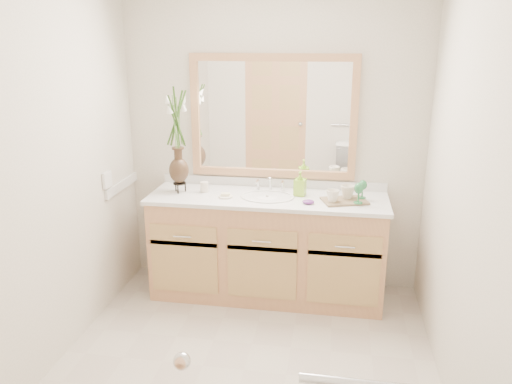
% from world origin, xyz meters
% --- Properties ---
extents(floor, '(2.60, 2.60, 0.00)m').
position_xyz_m(floor, '(0.00, 0.00, 0.00)').
color(floor, beige).
rests_on(floor, ground).
extents(wall_back, '(2.40, 0.02, 2.40)m').
position_xyz_m(wall_back, '(0.00, 1.30, 1.20)').
color(wall_back, silver).
rests_on(wall_back, floor).
extents(wall_front, '(2.40, 0.02, 2.40)m').
position_xyz_m(wall_front, '(0.00, -1.30, 1.20)').
color(wall_front, silver).
rests_on(wall_front, floor).
extents(wall_left, '(0.02, 2.60, 2.40)m').
position_xyz_m(wall_left, '(-1.20, 0.00, 1.20)').
color(wall_left, silver).
rests_on(wall_left, floor).
extents(wall_right, '(0.02, 2.60, 2.40)m').
position_xyz_m(wall_right, '(1.20, 0.00, 1.20)').
color(wall_right, silver).
rests_on(wall_right, floor).
extents(vanity, '(1.80, 0.55, 0.80)m').
position_xyz_m(vanity, '(0.00, 1.01, 0.40)').
color(vanity, tan).
rests_on(vanity, floor).
extents(counter, '(1.84, 0.57, 0.03)m').
position_xyz_m(counter, '(0.00, 1.01, 0.82)').
color(counter, white).
rests_on(counter, vanity).
extents(sink, '(0.38, 0.34, 0.23)m').
position_xyz_m(sink, '(0.00, 1.00, 0.78)').
color(sink, white).
rests_on(sink, counter).
extents(mirror, '(1.32, 0.04, 0.97)m').
position_xyz_m(mirror, '(0.00, 1.28, 1.41)').
color(mirror, white).
rests_on(mirror, wall_back).
extents(switch_plate, '(0.02, 0.12, 0.12)m').
position_xyz_m(switch_plate, '(-1.19, 0.76, 0.98)').
color(switch_plate, white).
rests_on(switch_plate, wall_left).
extents(door, '(0.80, 0.03, 2.00)m').
position_xyz_m(door, '(-0.30, -1.29, 1.00)').
color(door, tan).
rests_on(door, floor).
extents(flower_vase, '(0.18, 0.18, 0.74)m').
position_xyz_m(flower_vase, '(-0.70, 1.02, 1.33)').
color(flower_vase, black).
rests_on(flower_vase, counter).
extents(tumbler, '(0.06, 0.06, 0.08)m').
position_xyz_m(tumbler, '(-0.51, 1.05, 0.87)').
color(tumbler, beige).
rests_on(tumbler, counter).
extents(soap_dish, '(0.11, 0.11, 0.04)m').
position_xyz_m(soap_dish, '(-0.31, 0.93, 0.84)').
color(soap_dish, beige).
rests_on(soap_dish, counter).
extents(soap_bottle, '(0.09, 0.09, 0.17)m').
position_xyz_m(soap_bottle, '(0.24, 1.09, 0.92)').
color(soap_bottle, '#8BC52E').
rests_on(soap_bottle, counter).
extents(purple_dish, '(0.11, 0.10, 0.03)m').
position_xyz_m(purple_dish, '(0.32, 0.88, 0.85)').
color(purple_dish, '#5E2571').
rests_on(purple_dish, counter).
extents(tray, '(0.37, 0.31, 0.02)m').
position_xyz_m(tray, '(0.58, 0.97, 0.84)').
color(tray, brown).
rests_on(tray, counter).
extents(mug_left, '(0.10, 0.10, 0.09)m').
position_xyz_m(mug_left, '(0.50, 0.92, 0.89)').
color(mug_left, beige).
rests_on(mug_left, tray).
extents(mug_right, '(0.14, 0.14, 0.11)m').
position_xyz_m(mug_right, '(0.60, 1.02, 0.90)').
color(mug_right, beige).
rests_on(mug_right, tray).
extents(goblet_front, '(0.07, 0.07, 0.15)m').
position_xyz_m(goblet_front, '(0.68, 0.91, 0.95)').
color(goblet_front, '#246C39').
rests_on(goblet_front, tray).
extents(goblet_back, '(0.06, 0.06, 0.14)m').
position_xyz_m(goblet_back, '(0.71, 1.04, 0.94)').
color(goblet_back, '#246C39').
rests_on(goblet_back, tray).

